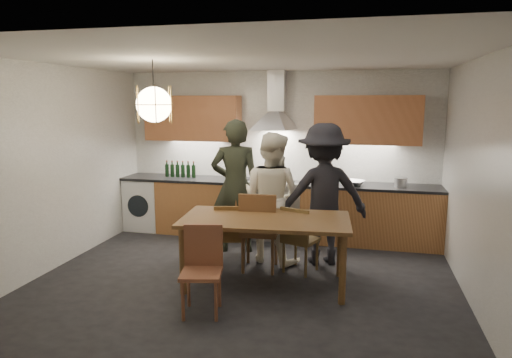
% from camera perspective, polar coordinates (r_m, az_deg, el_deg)
% --- Properties ---
extents(ground, '(5.00, 5.00, 0.00)m').
position_cam_1_polar(ground, '(5.55, -1.72, -12.99)').
color(ground, black).
rests_on(ground, ground).
extents(room_shell, '(5.02, 4.52, 2.61)m').
position_cam_1_polar(room_shell, '(5.13, -1.82, 4.87)').
color(room_shell, white).
rests_on(room_shell, ground).
extents(counter_run, '(5.00, 0.62, 0.90)m').
position_cam_1_polar(counter_run, '(7.21, 2.47, -3.81)').
color(counter_run, '#C1814A').
rests_on(counter_run, ground).
extents(range_stove, '(0.90, 0.60, 0.92)m').
position_cam_1_polar(range_stove, '(7.21, 2.27, -3.87)').
color(range_stove, silver).
rests_on(range_stove, ground).
extents(wall_fixtures, '(4.30, 0.54, 1.10)m').
position_cam_1_polar(wall_fixtures, '(7.13, 2.54, 7.60)').
color(wall_fixtures, '#D28250').
rests_on(wall_fixtures, ground).
extents(pendant_lamp, '(0.43, 0.43, 0.70)m').
position_cam_1_polar(pendant_lamp, '(5.37, -12.62, 9.07)').
color(pendant_lamp, black).
rests_on(pendant_lamp, ground).
extents(dining_table, '(2.00, 1.12, 0.81)m').
position_cam_1_polar(dining_table, '(5.30, 1.18, -5.86)').
color(dining_table, brown).
rests_on(dining_table, ground).
extents(chair_back_left, '(0.46, 0.46, 0.86)m').
position_cam_1_polar(chair_back_left, '(5.82, -3.23, -6.74)').
color(chair_back_left, brown).
rests_on(chair_back_left, ground).
extents(chair_back_mid, '(0.49, 0.49, 1.02)m').
position_cam_1_polar(chair_back_mid, '(5.73, 0.36, -6.00)').
color(chair_back_mid, brown).
rests_on(chair_back_mid, ground).
extents(chair_back_right, '(0.49, 0.49, 0.85)m').
position_cam_1_polar(chair_back_right, '(5.73, 5.26, -7.06)').
color(chair_back_right, brown).
rests_on(chair_back_right, ground).
extents(chair_front, '(0.47, 0.47, 0.89)m').
position_cam_1_polar(chair_front, '(4.76, -6.72, -10.39)').
color(chair_front, brown).
rests_on(chair_front, ground).
extents(person_left, '(0.78, 0.61, 1.89)m').
position_cam_1_polar(person_left, '(6.47, -2.59, -0.90)').
color(person_left, black).
rests_on(person_left, ground).
extents(person_mid, '(1.02, 0.91, 1.74)m').
position_cam_1_polar(person_mid, '(6.08, 1.94, -2.33)').
color(person_mid, white).
rests_on(person_mid, ground).
extents(person_right, '(1.36, 1.04, 1.86)m').
position_cam_1_polar(person_right, '(6.05, 8.40, -1.91)').
color(person_right, black).
rests_on(person_right, ground).
extents(mixing_bowl, '(0.41, 0.41, 0.08)m').
position_cam_1_polar(mixing_bowl, '(6.91, 12.12, -0.47)').
color(mixing_bowl, silver).
rests_on(mixing_bowl, counter_run).
extents(stock_pot, '(0.23, 0.23, 0.13)m').
position_cam_1_polar(stock_pot, '(6.97, 17.64, -0.43)').
color(stock_pot, '#ADACB0').
rests_on(stock_pot, counter_run).
extents(wine_bottles, '(0.53, 0.06, 0.26)m').
position_cam_1_polar(wine_bottles, '(7.59, -9.46, 1.23)').
color(wine_bottles, black).
rests_on(wine_bottles, counter_run).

